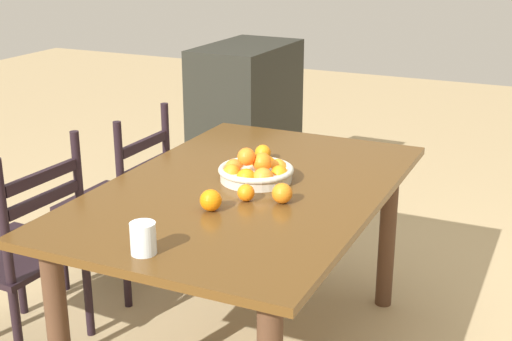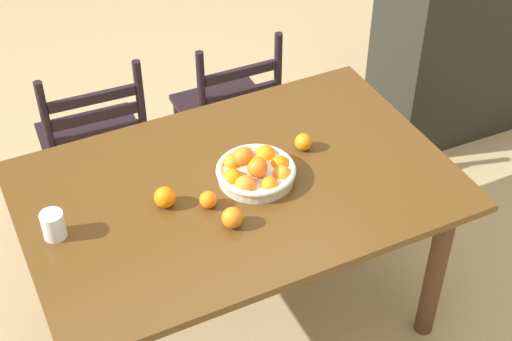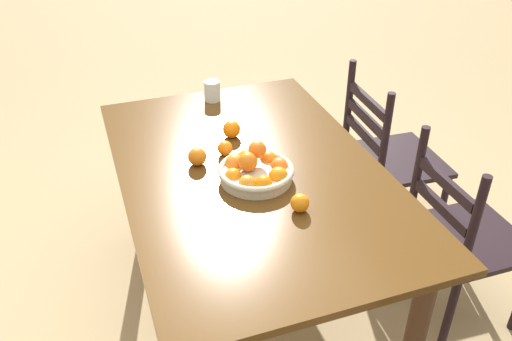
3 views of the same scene
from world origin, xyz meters
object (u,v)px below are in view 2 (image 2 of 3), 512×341
dining_table (238,206)px  chair_by_cabinet (95,145)px  orange_loose_0 (303,142)px  orange_loose_2 (165,197)px  chair_near_window (229,114)px  cabinet (453,45)px  drinking_glass (53,225)px  orange_loose_3 (232,218)px  fruit_bowl (255,171)px  orange_loose_1 (208,200)px

dining_table → chair_by_cabinet: chair_by_cabinet is taller
orange_loose_0 → orange_loose_2: (-0.59, -0.07, 0.00)m
chair_near_window → cabinet: size_ratio=0.88×
chair_near_window → drinking_glass: 1.33m
orange_loose_3 → fruit_bowl: bearing=46.5°
chair_near_window → orange_loose_1: 1.07m
orange_loose_1 → drinking_glass: drinking_glass is taller
orange_loose_1 → orange_loose_2: bearing=152.4°
orange_loose_0 → fruit_bowl: bearing=-161.8°
chair_by_cabinet → orange_loose_2: (0.05, -0.85, 0.35)m
cabinet → orange_loose_2: cabinet is taller
chair_near_window → orange_loose_3: size_ratio=12.08×
chair_by_cabinet → chair_near_window: bearing=-179.0°
orange_loose_1 → orange_loose_2: (-0.13, 0.07, 0.01)m
orange_loose_0 → orange_loose_1: (-0.45, -0.14, -0.00)m
cabinet → orange_loose_1: size_ratio=16.18×
orange_loose_0 → orange_loose_1: size_ratio=1.07×
chair_by_cabinet → orange_loose_2: 0.92m
orange_loose_1 → orange_loose_3: 0.13m
fruit_bowl → orange_loose_3: size_ratio=3.97×
fruit_bowl → cabinet: bearing=26.9°
orange_loose_2 → drinking_glass: 0.39m
fruit_bowl → chair_near_window: bearing=72.5°
dining_table → orange_loose_3: size_ratio=21.11×
dining_table → orange_loose_2: orange_loose_2 is taller
chair_by_cabinet → orange_loose_0: 1.06m
drinking_glass → cabinet: bearing=18.2°
chair_near_window → orange_loose_1: bearing=63.2°
chair_by_cabinet → orange_loose_1: (0.18, -0.92, 0.34)m
chair_by_cabinet → cabinet: cabinet is taller
orange_loose_0 → chair_near_window: bearing=88.5°
chair_near_window → orange_loose_0: bearing=89.6°
chair_near_window → cabinet: 1.27m
cabinet → orange_loose_3: size_ratio=13.67×
chair_by_cabinet → orange_loose_0: size_ratio=13.70×
chair_near_window → chair_by_cabinet: chair_by_cabinet is taller
drinking_glass → orange_loose_0: bearing=2.9°
chair_by_cabinet → orange_loose_1: chair_by_cabinet is taller
dining_table → chair_near_window: chair_near_window is taller
dining_table → chair_by_cabinet: 0.93m
chair_by_cabinet → fruit_bowl: chair_by_cabinet is taller
dining_table → fruit_bowl: (0.07, -0.01, 0.15)m
cabinet → orange_loose_2: (-1.87, -0.76, 0.29)m
fruit_bowl → drinking_glass: fruit_bowl is taller
chair_near_window → chair_by_cabinet: bearing=-1.1°
cabinet → fruit_bowl: size_ratio=3.44×
chair_by_cabinet → fruit_bowl: (0.39, -0.86, 0.35)m
dining_table → orange_loose_2: (-0.28, 0.01, 0.15)m
chair_near_window → cabinet: bearing=178.4°
orange_loose_1 → orange_loose_2: 0.15m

